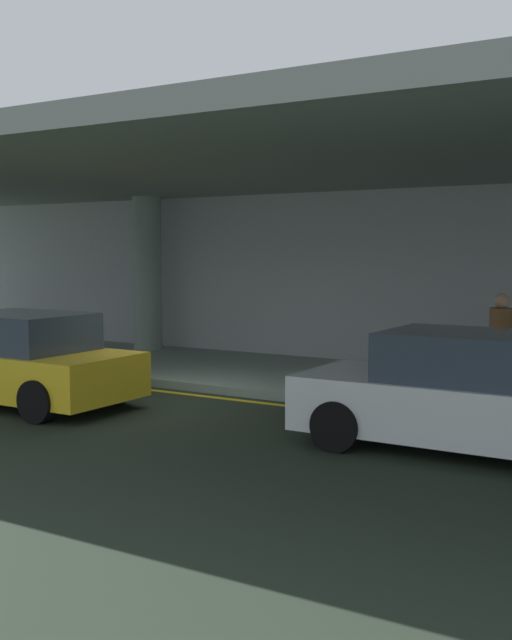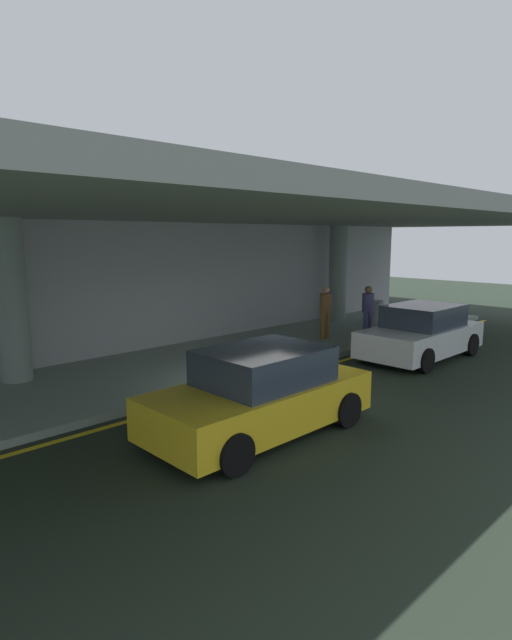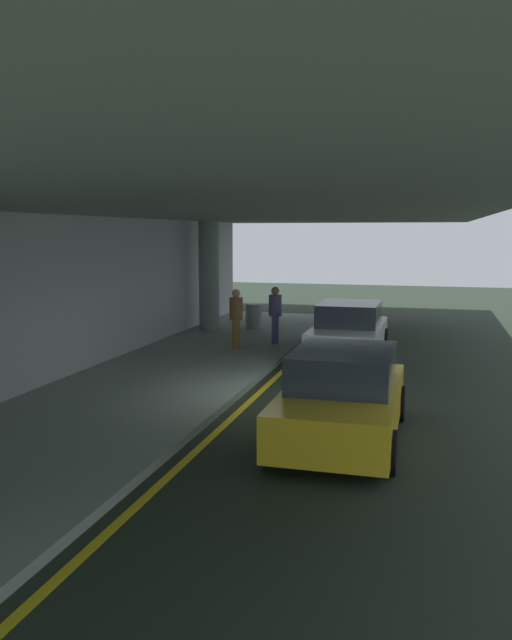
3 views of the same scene
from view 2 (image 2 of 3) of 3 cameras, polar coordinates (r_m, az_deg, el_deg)
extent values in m
plane|color=#222D22|center=(11.31, 2.70, -8.06)|extent=(60.00, 60.00, 0.00)
cube|color=gray|center=(13.51, -6.96, -4.87)|extent=(26.00, 4.20, 0.15)
cube|color=yellow|center=(11.80, 0.09, -7.29)|extent=(26.00, 0.14, 0.01)
cylinder|color=gray|center=(12.53, -25.82, 1.97)|extent=(0.68, 0.68, 3.65)
cylinder|color=gray|center=(19.85, 9.18, 5.21)|extent=(0.68, 0.68, 3.65)
cube|color=gray|center=(12.71, -5.92, 11.87)|extent=(28.00, 13.20, 0.30)
cube|color=#ABAEB3|center=(15.03, -12.32, 3.50)|extent=(26.00, 0.30, 3.80)
cube|color=yellow|center=(8.86, 0.42, -9.33)|extent=(4.10, 1.80, 0.70)
cube|color=#2D3847|center=(8.74, 0.89, -5.14)|extent=(2.10, 1.60, 0.60)
cylinder|color=black|center=(10.41, 2.44, -7.77)|extent=(0.64, 0.22, 0.64)
cylinder|color=black|center=(9.39, 10.12, -9.87)|extent=(0.64, 0.22, 0.64)
cylinder|color=black|center=(8.75, -10.05, -11.31)|extent=(0.64, 0.22, 0.64)
cylinder|color=black|center=(7.50, -2.47, -14.80)|extent=(0.64, 0.22, 0.64)
cube|color=white|center=(14.92, 18.02, -2.04)|extent=(4.10, 1.80, 0.70)
cube|color=#2D3847|center=(14.90, 18.33, 0.47)|extent=(2.10, 1.60, 0.60)
cylinder|color=black|center=(16.52, 17.58, -1.75)|extent=(0.64, 0.22, 0.64)
cylinder|color=black|center=(15.81, 23.00, -2.55)|extent=(0.64, 0.22, 0.64)
cylinder|color=black|center=(14.24, 12.39, -3.27)|extent=(0.64, 0.22, 0.64)
cylinder|color=black|center=(13.41, 18.47, -4.33)|extent=(0.64, 0.22, 0.64)
cylinder|color=#4A5891|center=(16.60, 12.19, -0.62)|extent=(0.16, 0.16, 0.82)
cylinder|color=#61539D|center=(16.78, 12.60, -0.53)|extent=(0.16, 0.16, 0.82)
cylinder|color=#55518E|center=(16.59, 12.48, 1.88)|extent=(0.38, 0.38, 0.62)
sphere|color=#8C6647|center=(16.54, 12.54, 3.35)|extent=(0.24, 0.24, 0.24)
cylinder|color=brown|center=(16.26, 7.54, -0.70)|extent=(0.16, 0.16, 0.82)
cylinder|color=brown|center=(16.43, 8.02, -0.60)|extent=(0.16, 0.16, 0.82)
cylinder|color=brown|center=(16.24, 7.84, 1.85)|extent=(0.38, 0.38, 0.62)
sphere|color=tan|center=(16.19, 7.87, 3.36)|extent=(0.24, 0.24, 0.24)
cylinder|color=gray|center=(19.64, 13.32, 0.92)|extent=(0.56, 0.56, 0.85)
camera|label=1|loc=(15.91, 55.63, 2.02)|focal=43.26mm
camera|label=3|loc=(6.35, -87.42, 0.43)|focal=35.84mm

